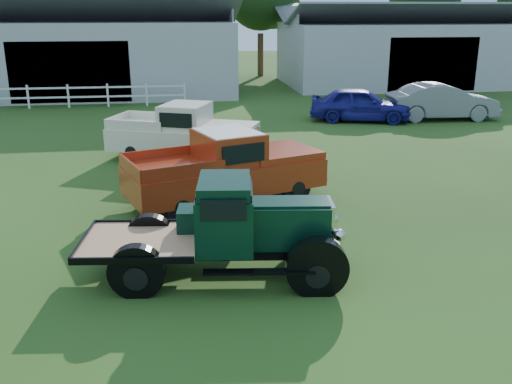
{
  "coord_description": "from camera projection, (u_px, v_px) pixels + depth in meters",
  "views": [
    {
      "loc": [
        -1.47,
        -10.7,
        4.93
      ],
      "look_at": [
        0.2,
        1.2,
        1.05
      ],
      "focal_mm": 40.0,
      "sensor_mm": 36.0,
      "label": 1
    }
  ],
  "objects": [
    {
      "name": "white_pickup",
      "position": [
        183.0,
        132.0,
        19.22
      ],
      "size": [
        5.48,
        3.77,
        1.88
      ],
      "primitive_type": null,
      "rotation": [
        0.0,
        0.0,
        -0.39
      ],
      "color": "beige",
      "rests_on": "ground"
    },
    {
      "name": "fence_rail",
      "position": [
        48.0,
        96.0,
        29.4
      ],
      "size": [
        14.2,
        0.16,
        1.2
      ],
      "primitive_type": null,
      "color": "white",
      "rests_on": "ground"
    },
    {
      "name": "shed_left",
      "position": [
        82.0,
        45.0,
        34.51
      ],
      "size": [
        18.8,
        10.2,
        5.6
      ],
      "primitive_type": null,
      "color": "#A2A2A2",
      "rests_on": "ground"
    },
    {
      "name": "ground",
      "position": [
        254.0,
        258.0,
        11.79
      ],
      "size": [
        120.0,
        120.0,
        0.0
      ],
      "primitive_type": "plane",
      "color": "#243913"
    },
    {
      "name": "vintage_flatbed",
      "position": [
        220.0,
        229.0,
        10.73
      ],
      "size": [
        5.1,
        2.49,
        1.95
      ],
      "primitive_type": null,
      "rotation": [
        0.0,
        0.0,
        -0.11
      ],
      "color": "black",
      "rests_on": "ground"
    },
    {
      "name": "red_pickup",
      "position": [
        225.0,
        167.0,
        14.91
      ],
      "size": [
        5.71,
        3.73,
        1.94
      ],
      "primitive_type": null,
      "rotation": [
        0.0,
        0.0,
        0.35
      ],
      "color": "#A02E13",
      "rests_on": "ground"
    },
    {
      "name": "misc_car_grey",
      "position": [
        442.0,
        102.0,
        26.31
      ],
      "size": [
        5.08,
        1.97,
        1.65
      ],
      "primitive_type": "imported",
      "rotation": [
        0.0,
        0.0,
        1.52
      ],
      "color": "slate",
      "rests_on": "ground"
    },
    {
      "name": "tree_d",
      "position": [
        422.0,
        7.0,
        44.68
      ],
      "size": [
        6.0,
        6.0,
        10.0
      ],
      "primitive_type": null,
      "color": "black",
      "rests_on": "ground"
    },
    {
      "name": "shed_right",
      "position": [
        406.0,
        45.0,
        38.29
      ],
      "size": [
        16.8,
        9.2,
        5.2
      ],
      "primitive_type": null,
      "color": "#A2A2A2",
      "rests_on": "ground"
    },
    {
      "name": "misc_car_blue",
      "position": [
        360.0,
        104.0,
        25.92
      ],
      "size": [
        4.84,
        3.02,
        1.54
      ],
      "primitive_type": "imported",
      "rotation": [
        0.0,
        0.0,
        1.28
      ],
      "color": "navy",
      "rests_on": "ground"
    },
    {
      "name": "tree_c",
      "position": [
        261.0,
        14.0,
        42.17
      ],
      "size": [
        5.4,
        5.4,
        9.0
      ],
      "primitive_type": null,
      "color": "black",
      "rests_on": "ground"
    }
  ]
}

